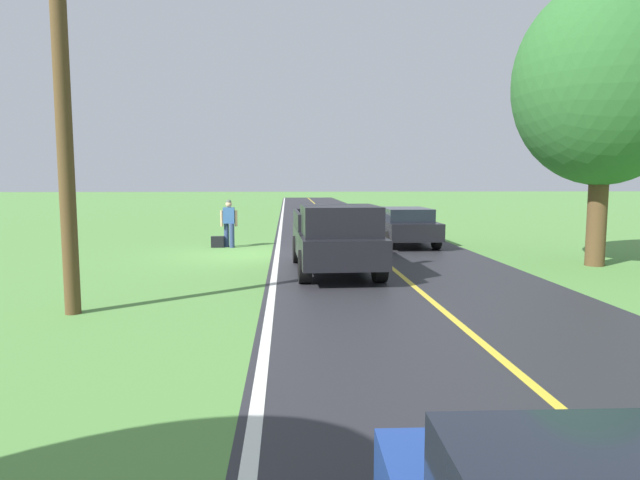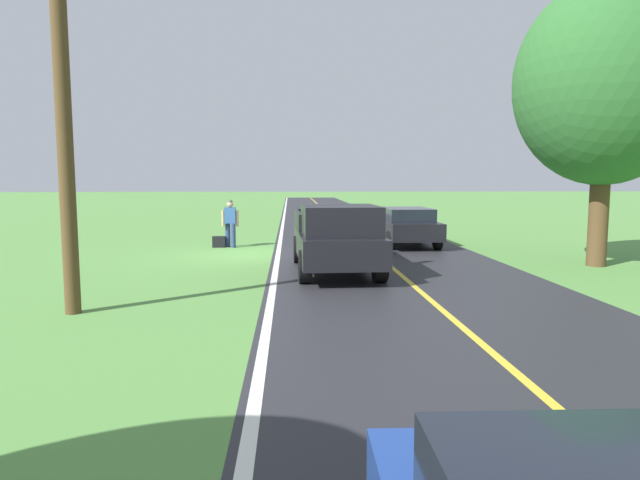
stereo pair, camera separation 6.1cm
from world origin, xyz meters
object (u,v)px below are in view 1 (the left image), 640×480
suitcase_carried (218,242)px  sedan_near_oncoming (405,225)px  hitchhiker_walking (229,221)px  pickup_truck_passing (336,236)px  utility_pole_roadside (61,73)px  tree_far_side_near (604,83)px

suitcase_carried → sedan_near_oncoming: (-6.98, -0.38, 0.55)m
hitchhiker_walking → pickup_truck_passing: (-3.39, 5.79, -0.01)m
pickup_truck_passing → utility_pole_roadside: utility_pole_roadside is taller
pickup_truck_passing → utility_pole_roadside: (5.22, 4.18, 3.35)m
hitchhiker_walking → pickup_truck_passing: pickup_truck_passing is taller
sedan_near_oncoming → utility_pole_roadside: 13.72m
suitcase_carried → utility_pole_roadside: size_ratio=0.05×
sedan_near_oncoming → utility_pole_roadside: size_ratio=0.51×
hitchhiker_walking → suitcase_carried: size_ratio=3.80×
suitcase_carried → tree_far_side_near: bearing=65.9°
tree_far_side_near → pickup_truck_passing: bearing=5.7°
suitcase_carried → tree_far_side_near: tree_far_side_near is taller
utility_pole_roadside → sedan_near_oncoming: bearing=-129.3°
hitchhiker_walking → utility_pole_roadside: 10.67m
sedan_near_oncoming → tree_far_side_near: bearing=129.3°
suitcase_carried → utility_pole_roadside: utility_pole_roadside is taller
suitcase_carried → pickup_truck_passing: pickup_truck_passing is taller
sedan_near_oncoming → hitchhiker_walking: bearing=2.6°
hitchhiker_walking → suitcase_carried: hitchhiker_walking is taller
hitchhiker_walking → utility_pole_roadside: utility_pole_roadside is taller
sedan_near_oncoming → utility_pole_roadside: utility_pole_roadside is taller
tree_far_side_near → sedan_near_oncoming: size_ratio=1.81×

